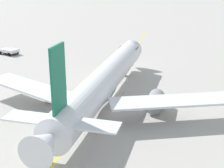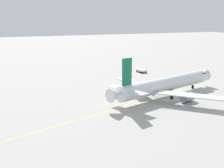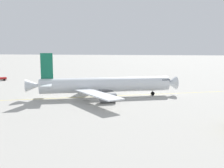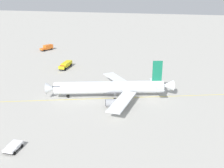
# 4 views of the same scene
# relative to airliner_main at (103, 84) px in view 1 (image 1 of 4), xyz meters

# --- Properties ---
(ground_plane) EXTENTS (600.00, 600.00, 0.00)m
(ground_plane) POSITION_rel_airliner_main_xyz_m (-2.64, 2.33, -3.24)
(ground_plane) COLOR #ADAAA3
(airliner_main) EXTENTS (35.73, 41.51, 12.31)m
(airliner_main) POSITION_rel_airliner_main_xyz_m (0.00, 0.00, 0.00)
(airliner_main) COLOR silver
(airliner_main) RESTS_ON ground_plane
(pushback_tug_truck) EXTENTS (4.49, 2.85, 1.30)m
(pushback_tug_truck) POSITION_rel_airliner_main_xyz_m (35.49, -13.76, -2.44)
(pushback_tug_truck) COLOR #232326
(pushback_tug_truck) RESTS_ON ground_plane
(taxiway_centreline) EXTENTS (38.99, 114.69, 0.01)m
(taxiway_centreline) POSITION_rel_airliner_main_xyz_m (1.00, 0.34, -3.24)
(taxiway_centreline) COLOR yellow
(taxiway_centreline) RESTS_ON ground_plane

